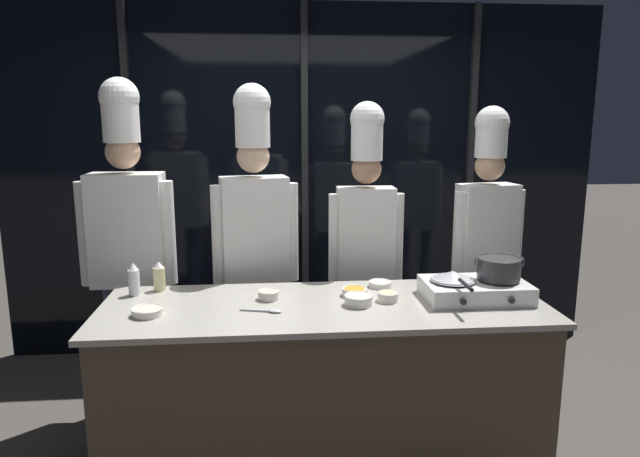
{
  "coord_description": "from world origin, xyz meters",
  "views": [
    {
      "loc": [
        -0.27,
        -2.81,
        1.87
      ],
      "look_at": [
        0.0,
        0.25,
        1.26
      ],
      "focal_mm": 32.0,
      "sensor_mm": 36.0,
      "label": 1
    }
  ],
  "objects_px": {
    "chef_sous": "(255,223)",
    "chef_pastry": "(486,226)",
    "squeeze_bottle_clear": "(134,280)",
    "prep_bowl_chicken": "(147,311)",
    "frying_pan": "(453,276)",
    "chef_line": "(366,226)",
    "portable_stove": "(475,290)",
    "prep_bowl_ginger": "(388,296)",
    "prep_bowl_garlic": "(380,284)",
    "prep_bowl_rice": "(358,299)",
    "chef_head": "(128,225)",
    "prep_bowl_carrots": "(354,291)",
    "stock_pot": "(499,268)",
    "prep_bowl_shrimp": "(268,294)",
    "squeeze_bottle_oil": "(159,277)",
    "serving_spoon_slotted": "(269,311)"
  },
  "relations": [
    {
      "from": "stock_pot",
      "to": "prep_bowl_rice",
      "type": "relative_size",
      "value": 1.73
    },
    {
      "from": "prep_bowl_shrimp",
      "to": "chef_head",
      "type": "distance_m",
      "value": 1.05
    },
    {
      "from": "portable_stove",
      "to": "prep_bowl_garlic",
      "type": "height_order",
      "value": "portable_stove"
    },
    {
      "from": "prep_bowl_chicken",
      "to": "chef_line",
      "type": "xyz_separation_m",
      "value": [
        1.21,
        0.8,
        0.24
      ]
    },
    {
      "from": "squeeze_bottle_clear",
      "to": "prep_bowl_chicken",
      "type": "bearing_deg",
      "value": -68.04
    },
    {
      "from": "prep_bowl_ginger",
      "to": "prep_bowl_carrots",
      "type": "xyz_separation_m",
      "value": [
        -0.16,
        0.11,
        -0.0
      ]
    },
    {
      "from": "portable_stove",
      "to": "stock_pot",
      "type": "height_order",
      "value": "stock_pot"
    },
    {
      "from": "prep_bowl_shrimp",
      "to": "chef_line",
      "type": "xyz_separation_m",
      "value": [
        0.62,
        0.6,
        0.24
      ]
    },
    {
      "from": "prep_bowl_garlic",
      "to": "stock_pot",
      "type": "bearing_deg",
      "value": -24.0
    },
    {
      "from": "squeeze_bottle_oil",
      "to": "prep_bowl_carrots",
      "type": "xyz_separation_m",
      "value": [
        1.07,
        -0.19,
        -0.05
      ]
    },
    {
      "from": "prep_bowl_shrimp",
      "to": "prep_bowl_garlic",
      "type": "bearing_deg",
      "value": 14.84
    },
    {
      "from": "prep_bowl_carrots",
      "to": "chef_sous",
      "type": "distance_m",
      "value": 0.82
    },
    {
      "from": "prep_bowl_rice",
      "to": "prep_bowl_ginger",
      "type": "xyz_separation_m",
      "value": [
        0.16,
        0.05,
        -0.0
      ]
    },
    {
      "from": "prep_bowl_ginger",
      "to": "prep_bowl_carrots",
      "type": "bearing_deg",
      "value": 146.13
    },
    {
      "from": "prep_bowl_chicken",
      "to": "chef_pastry",
      "type": "distance_m",
      "value": 2.18
    },
    {
      "from": "squeeze_bottle_oil",
      "to": "serving_spoon_slotted",
      "type": "distance_m",
      "value": 0.74
    },
    {
      "from": "chef_sous",
      "to": "prep_bowl_chicken",
      "type": "bearing_deg",
      "value": 46.26
    },
    {
      "from": "prep_bowl_garlic",
      "to": "chef_line",
      "type": "distance_m",
      "value": 0.5
    },
    {
      "from": "squeeze_bottle_clear",
      "to": "prep_bowl_garlic",
      "type": "bearing_deg",
      "value": 1.4
    },
    {
      "from": "serving_spoon_slotted",
      "to": "portable_stove",
      "type": "bearing_deg",
      "value": 5.62
    },
    {
      "from": "prep_bowl_ginger",
      "to": "prep_bowl_rice",
      "type": "bearing_deg",
      "value": -163.61
    },
    {
      "from": "stock_pot",
      "to": "prep_bowl_garlic",
      "type": "xyz_separation_m",
      "value": [
        -0.58,
        0.26,
        -0.15
      ]
    },
    {
      "from": "prep_bowl_rice",
      "to": "prep_bowl_ginger",
      "type": "relative_size",
      "value": 1.34
    },
    {
      "from": "serving_spoon_slotted",
      "to": "chef_head",
      "type": "relative_size",
      "value": 0.1
    },
    {
      "from": "prep_bowl_ginger",
      "to": "chef_line",
      "type": "height_order",
      "value": "chef_line"
    },
    {
      "from": "prep_bowl_carrots",
      "to": "stock_pot",
      "type": "bearing_deg",
      "value": -8.52
    },
    {
      "from": "frying_pan",
      "to": "prep_bowl_carrots",
      "type": "bearing_deg",
      "value": 166.9
    },
    {
      "from": "prep_bowl_rice",
      "to": "chef_head",
      "type": "xyz_separation_m",
      "value": [
        -1.31,
        0.7,
        0.28
      ]
    },
    {
      "from": "squeeze_bottle_clear",
      "to": "serving_spoon_slotted",
      "type": "distance_m",
      "value": 0.8
    },
    {
      "from": "chef_line",
      "to": "prep_bowl_ginger",
      "type": "bearing_deg",
      "value": 91.58
    },
    {
      "from": "prep_bowl_rice",
      "to": "serving_spoon_slotted",
      "type": "bearing_deg",
      "value": -172.11
    },
    {
      "from": "stock_pot",
      "to": "prep_bowl_carrots",
      "type": "height_order",
      "value": "stock_pot"
    },
    {
      "from": "frying_pan",
      "to": "chef_line",
      "type": "bearing_deg",
      "value": 116.49
    },
    {
      "from": "squeeze_bottle_clear",
      "to": "prep_bowl_rice",
      "type": "relative_size",
      "value": 1.24
    },
    {
      "from": "stock_pot",
      "to": "chef_pastry",
      "type": "relative_size",
      "value": 0.13
    },
    {
      "from": "portable_stove",
      "to": "prep_bowl_ginger",
      "type": "relative_size",
      "value": 4.91
    },
    {
      "from": "prep_bowl_rice",
      "to": "chef_pastry",
      "type": "distance_m",
      "value": 1.23
    },
    {
      "from": "frying_pan",
      "to": "chef_pastry",
      "type": "relative_size",
      "value": 0.21
    },
    {
      "from": "serving_spoon_slotted",
      "to": "chef_sous",
      "type": "distance_m",
      "value": 0.83
    },
    {
      "from": "squeeze_bottle_clear",
      "to": "serving_spoon_slotted",
      "type": "relative_size",
      "value": 0.85
    },
    {
      "from": "prep_bowl_garlic",
      "to": "prep_bowl_rice",
      "type": "relative_size",
      "value": 0.88
    },
    {
      "from": "prep_bowl_chicken",
      "to": "chef_sous",
      "type": "distance_m",
      "value": 0.96
    },
    {
      "from": "prep_bowl_garlic",
      "to": "serving_spoon_slotted",
      "type": "relative_size",
      "value": 0.61
    },
    {
      "from": "prep_bowl_ginger",
      "to": "chef_head",
      "type": "distance_m",
      "value": 1.63
    },
    {
      "from": "chef_head",
      "to": "prep_bowl_rice",
      "type": "bearing_deg",
      "value": 153.26
    },
    {
      "from": "squeeze_bottle_clear",
      "to": "chef_head",
      "type": "distance_m",
      "value": 0.49
    },
    {
      "from": "chef_sous",
      "to": "prep_bowl_ginger",
      "type": "bearing_deg",
      "value": 127.14
    },
    {
      "from": "chef_sous",
      "to": "chef_pastry",
      "type": "height_order",
      "value": "chef_sous"
    },
    {
      "from": "prep_bowl_garlic",
      "to": "prep_bowl_chicken",
      "type": "bearing_deg",
      "value": -163.4
    },
    {
      "from": "prep_bowl_chicken",
      "to": "prep_bowl_rice",
      "type": "relative_size",
      "value": 1.03
    }
  ]
}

